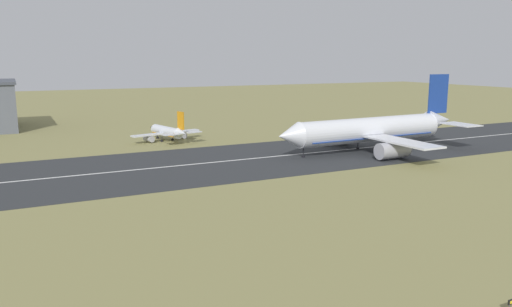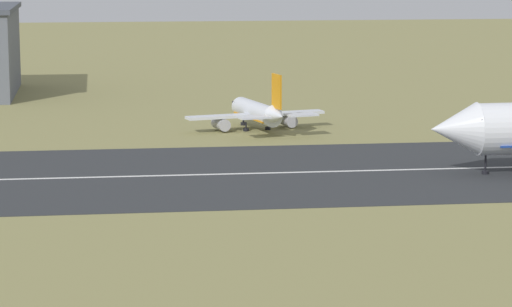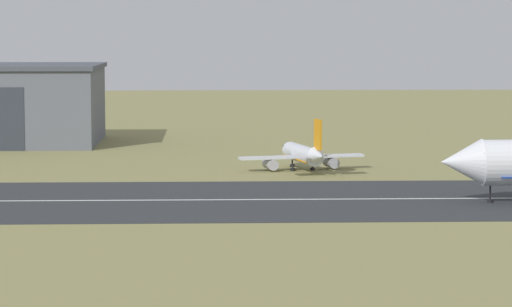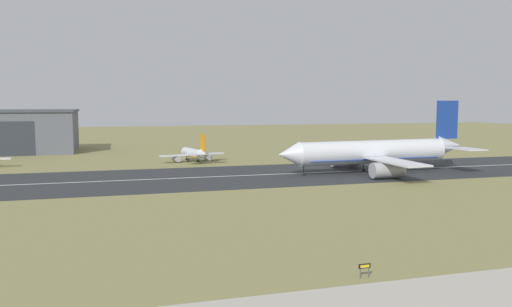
{
  "view_description": "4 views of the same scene",
  "coord_description": "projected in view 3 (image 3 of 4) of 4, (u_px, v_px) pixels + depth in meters",
  "views": [
    {
      "loc": [
        -13.01,
        10.58,
        23.37
      ],
      "look_at": [
        20.87,
        79.59,
        8.76
      ],
      "focal_mm": 35.0,
      "sensor_mm": 36.0,
      "label": 1
    },
    {
      "loc": [
        3.34,
        -26.14,
        26.84
      ],
      "look_at": [
        19.16,
        93.84,
        6.16
      ],
      "focal_mm": 85.0,
      "sensor_mm": 36.0,
      "label": 2
    },
    {
      "loc": [
        11.08,
        -49.67,
        23.37
      ],
      "look_at": [
        16.64,
        92.09,
        8.82
      ],
      "focal_mm": 85.0,
      "sensor_mm": 36.0,
      "label": 3
    },
    {
      "loc": [
        2.06,
        -7.44,
        18.29
      ],
      "look_at": [
        27.3,
        79.87,
        9.3
      ],
      "focal_mm": 35.0,
      "sensor_mm": 36.0,
      "label": 4
    }
  ],
  "objects": [
    {
      "name": "airplane_parked_west",
      "position": [
        303.0,
        155.0,
        200.79
      ],
      "size": [
        21.31,
        20.28,
        9.14
      ],
      "color": "silver",
      "rests_on": "ground_plane"
    },
    {
      "name": "ground_plane",
      "position": [
        86.0,
        291.0,
        108.61
      ],
      "size": [
        719.76,
        719.76,
        0.0
      ],
      "primitive_type": "plane",
      "color": "olive"
    },
    {
      "name": "runway_strip",
      "position": [
        128.0,
        200.0,
        165.9
      ],
      "size": [
        479.76,
        40.04,
        0.06
      ],
      "primitive_type": "cube",
      "color": "#2B2D30",
      "rests_on": "ground_plane"
    },
    {
      "name": "runway_centreline",
      "position": [
        128.0,
        200.0,
        165.9
      ],
      "size": [
        431.79,
        0.7,
        0.01
      ],
      "primitive_type": "cube",
      "color": "silver",
      "rests_on": "runway_strip"
    }
  ]
}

